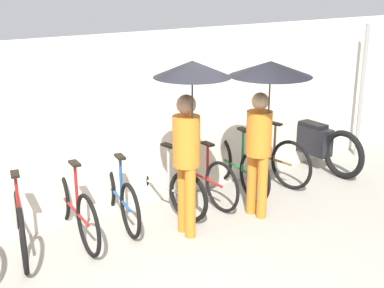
{
  "coord_description": "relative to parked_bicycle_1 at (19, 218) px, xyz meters",
  "views": [
    {
      "loc": [
        -3.08,
        -4.03,
        3.0
      ],
      "look_at": [
        0.51,
        1.15,
        1.0
      ],
      "focal_mm": 50.0,
      "sensor_mm": 36.0,
      "label": 1
    }
  ],
  "objects": [
    {
      "name": "ground_plane",
      "position": [
        1.56,
        -1.59,
        -0.38
      ],
      "size": [
        30.0,
        30.0,
        0.0
      ],
      "primitive_type": "plane",
      "color": "gray"
    },
    {
      "name": "back_wall",
      "position": [
        1.56,
        0.32,
        0.78
      ],
      "size": [
        13.39,
        0.12,
        2.32
      ],
      "color": "beige",
      "rests_on": "ground"
    },
    {
      "name": "parked_bicycle_1",
      "position": [
        0.0,
        0.0,
        0.0
      ],
      "size": [
        0.58,
        1.72,
        1.09
      ],
      "rotation": [
        0.0,
        0.0,
        1.33
      ],
      "color": "black",
      "rests_on": "ground"
    },
    {
      "name": "parked_bicycle_2",
      "position": [
        0.62,
        -0.04,
        0.0
      ],
      "size": [
        0.44,
        1.77,
        1.1
      ],
      "rotation": [
        0.0,
        0.0,
        1.49
      ],
      "color": "black",
      "rests_on": "ground"
    },
    {
      "name": "parked_bicycle_3",
      "position": [
        1.25,
        0.03,
        -0.02
      ],
      "size": [
        0.46,
        1.63,
        1.03
      ],
      "rotation": [
        0.0,
        0.0,
        1.41
      ],
      "color": "black",
      "rests_on": "ground"
    },
    {
      "name": "parked_bicycle_4",
      "position": [
        1.87,
        0.05,
        -0.02
      ],
      "size": [
        0.52,
        1.75,
        0.99
      ],
      "rotation": [
        0.0,
        0.0,
        1.76
      ],
      "color": "black",
      "rests_on": "ground"
    },
    {
      "name": "parked_bicycle_5",
      "position": [
        2.5,
        -0.01,
        -0.01
      ],
      "size": [
        0.44,
        1.65,
        0.98
      ],
      "rotation": [
        0.0,
        0.0,
        1.59
      ],
      "color": "black",
      "rests_on": "ground"
    },
    {
      "name": "parked_bicycle_6",
      "position": [
        3.12,
        -0.02,
        0.01
      ],
      "size": [
        0.44,
        1.7,
        1.11
      ],
      "rotation": [
        0.0,
        0.0,
        1.44
      ],
      "color": "black",
      "rests_on": "ground"
    },
    {
      "name": "parked_bicycle_7",
      "position": [
        3.74,
        0.05,
        0.0
      ],
      "size": [
        0.44,
        1.72,
        0.99
      ],
      "rotation": [
        0.0,
        0.0,
        1.7
      ],
      "color": "black",
      "rests_on": "ground"
    },
    {
      "name": "pedestrian_leading",
      "position": [
        1.75,
        -0.85,
        1.21
      ],
      "size": [
        0.86,
        0.86,
        2.12
      ],
      "rotation": [
        0.0,
        0.0,
        3.05
      ],
      "color": "#C66B1E",
      "rests_on": "ground"
    },
    {
      "name": "pedestrian_center",
      "position": [
        2.81,
        -0.94,
        1.22
      ],
      "size": [
        1.0,
        1.0,
        2.03
      ],
      "rotation": [
        0.0,
        0.0,
        3.26
      ],
      "color": "#C66B1E",
      "rests_on": "ground"
    },
    {
      "name": "motorcycle",
      "position": [
        4.76,
        0.07,
        0.05
      ],
      "size": [
        0.58,
        2.09,
        0.95
      ],
      "rotation": [
        0.0,
        0.0,
        1.59
      ],
      "color": "black",
      "rests_on": "ground"
    },
    {
      "name": "awning_pole",
      "position": [
        5.83,
        -0.01,
        0.74
      ],
      "size": [
        0.07,
        0.07,
        2.24
      ],
      "color": "gray",
      "rests_on": "ground"
    }
  ]
}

